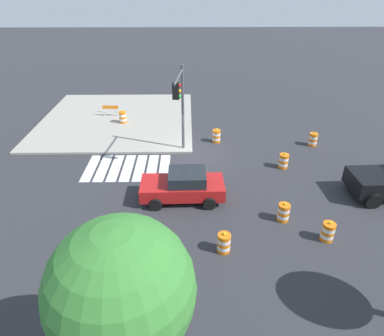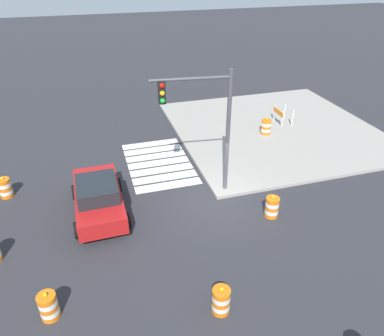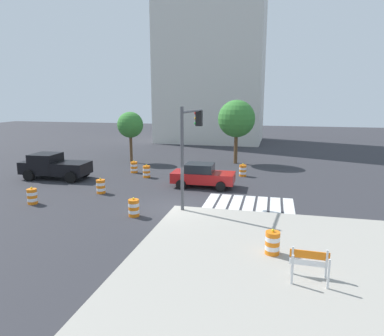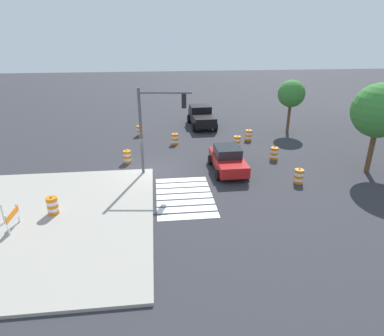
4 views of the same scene
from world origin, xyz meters
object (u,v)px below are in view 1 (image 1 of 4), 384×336
Objects in this scene: traffic_barrel_median_near at (125,245)px; traffic_barrel_on_sidewalk at (123,117)px; traffic_barrel_near_corner at (283,212)px; traffic_barrel_crosswalk_end at (224,243)px; traffic_barrel_median_far at (313,139)px; traffic_light_pole at (180,99)px; traffic_barrel_opposite_curb at (216,136)px; traffic_barrel_far_curb at (328,232)px; street_tree_streetside_mid at (121,289)px; sports_car at (183,186)px; traffic_barrel_lane_center at (284,161)px; construction_barricade at (111,109)px.

traffic_barrel_median_near is 14.24m from traffic_barrel_on_sidewalk.
traffic_barrel_crosswalk_end is (3.05, 2.03, 0.00)m from traffic_barrel_near_corner.
traffic_light_pole is (9.03, 1.65, 3.46)m from traffic_barrel_median_far.
traffic_barrel_opposite_curb is 1.00× the size of traffic_barrel_on_sidewalk.
traffic_barrel_far_curb is at bearing 130.14° from traffic_barrel_on_sidewalk.
street_tree_streetside_mid reaches higher than traffic_barrel_opposite_curb.
traffic_light_pole is 0.93× the size of street_tree_streetside_mid.
traffic_barrel_median_near and traffic_barrel_opposite_curb have the same top height.
traffic_barrel_far_curb is at bearing 112.38° from traffic_barrel_opposite_curb.
traffic_barrel_median_near is 8.87m from traffic_barrel_far_curb.
street_tree_streetside_mid is at bearing 38.07° from traffic_barrel_far_curb.
traffic_barrel_median_near is at bearing 58.36° from sports_car.
street_tree_streetside_mid is at bearing 50.70° from traffic_barrel_near_corner.
traffic_barrel_lane_center is at bearing -140.07° from traffic_barrel_median_near.
traffic_barrel_lane_center is at bearing 167.69° from traffic_light_pole.
street_tree_streetside_mid reaches higher than traffic_barrel_lane_center.
sports_car is 4.26m from traffic_barrel_crosswalk_end.
traffic_barrel_median_far is 6.63m from traffic_barrel_opposite_curb.
traffic_barrel_median_near is 1.00× the size of traffic_barrel_far_curb.
construction_barricade is at bearing -30.31° from traffic_barrel_opposite_curb.
traffic_barrel_on_sidewalk is (4.82, -10.08, -0.21)m from sports_car.
traffic_barrel_opposite_curb is (4.14, -10.06, 0.00)m from traffic_barrel_far_curb.
traffic_barrel_far_curb is at bearing 139.09° from traffic_barrel_near_corner.
street_tree_streetside_mid is (6.07, 7.42, 3.70)m from traffic_barrel_near_corner.
traffic_barrel_near_corner is at bearing 128.89° from traffic_barrel_on_sidewalk.
traffic_light_pole is at bearing -52.00° from traffic_barrel_near_corner.
traffic_barrel_far_curb is (-8.84, -0.72, 0.00)m from traffic_barrel_median_near.
traffic_barrel_on_sidewalk is at bearing 127.30° from construction_barricade.
traffic_barrel_on_sidewalk reaches higher than traffic_barrel_median_far.
traffic_barrel_on_sidewalk is at bearing -79.63° from street_tree_streetside_mid.
traffic_barrel_crosswalk_end is at bearing 102.84° from traffic_light_pole.
construction_barricade reaches higher than traffic_barrel_near_corner.
traffic_barrel_crosswalk_end is at bearing 54.64° from traffic_barrel_median_far.
traffic_barrel_on_sidewalk is 0.19× the size of traffic_light_pole.
traffic_barrel_median_far is (-8.85, -6.16, -0.36)m from sports_car.
traffic_barrel_crosswalk_end is (-1.73, 3.87, -0.36)m from sports_car.
traffic_barrel_crosswalk_end is 7.20m from street_tree_streetside_mid.
traffic_light_pole is (6.23, -1.36, 3.46)m from traffic_barrel_lane_center.
traffic_barrel_far_curb is 10.73m from traffic_light_pole.
traffic_barrel_median_far is 0.78× the size of construction_barricade.
traffic_barrel_near_corner is at bearing -129.30° from street_tree_streetside_mid.
street_tree_streetside_mid is (-3.54, 19.33, 3.55)m from traffic_barrel_on_sidewalk.
traffic_barrel_median_near is at bearing 66.45° from traffic_barrel_opposite_curb.
traffic_barrel_on_sidewalk reaches higher than traffic_barrel_far_curb.
traffic_light_pole is (4.96, -6.35, 3.46)m from traffic_barrel_near_corner.
traffic_barrel_median_near and traffic_barrel_far_curb have the same top height.
traffic_barrel_median_far is (-7.12, -10.03, 0.00)m from traffic_barrel_crosswalk_end.
traffic_barrel_crosswalk_end is 1.00× the size of traffic_barrel_opposite_curb.
sports_car is 11.17m from traffic_barrel_on_sidewalk.
sports_car is 7.19m from traffic_barrel_opposite_curb.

